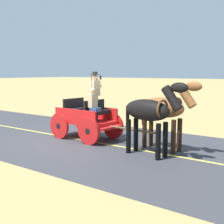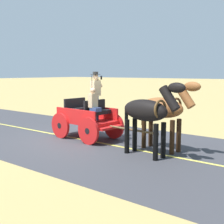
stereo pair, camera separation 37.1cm
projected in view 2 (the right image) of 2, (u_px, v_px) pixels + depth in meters
The scene contains 7 objects.
ground_plane at pixel (75, 138), 11.24m from camera, with size 200.00×200.00×0.00m, color tan.
road_surface at pixel (75, 138), 11.23m from camera, with size 6.61×160.00×0.01m, color #38383D.
road_centre_stripe at pixel (75, 138), 11.23m from camera, with size 0.12×160.00×0.00m, color #DBCC4C.
horse_drawn_carriage at pixel (88, 117), 11.09m from camera, with size 1.59×4.52×2.50m.
horse_near_side at pixel (164, 109), 9.32m from camera, with size 0.75×2.15×2.21m.
horse_off_side at pixel (148, 112), 8.67m from camera, with size 0.75×2.15×2.21m.
traffic_cone at pixel (75, 116), 15.29m from camera, with size 0.32×0.32×0.50m, color orange.
Camera 2 is at (7.82, 7.86, 2.49)m, focal length 47.67 mm.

